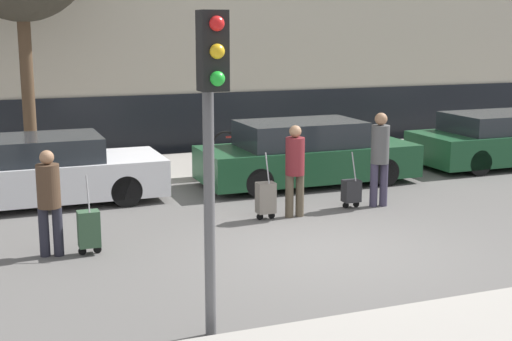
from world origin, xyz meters
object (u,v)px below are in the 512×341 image
(trolley_left, at_px, (89,229))
(pedestrian_center, at_px, (295,165))
(parked_car_2, at_px, (502,140))
(traffic_light, at_px, (211,110))
(trolley_right, at_px, (351,191))
(trolley_center, at_px, (266,198))
(pedestrian_right, at_px, (380,153))
(parked_car_1, at_px, (306,154))
(parked_car_0, at_px, (43,172))
(parked_bicycle, at_px, (245,143))
(pedestrian_left, at_px, (49,197))

(trolley_left, relative_size, pedestrian_center, 0.73)
(trolley_left, bearing_deg, pedestrian_center, 13.03)
(parked_car_2, relative_size, trolley_left, 3.74)
(trolley_left, relative_size, traffic_light, 0.34)
(parked_car_2, xyz_separation_m, trolley_right, (-5.53, -2.45, -0.30))
(pedestrian_center, relative_size, trolley_right, 1.54)
(trolley_center, bearing_deg, trolley_left, -164.53)
(trolley_center, distance_m, pedestrian_right, 2.44)
(parked_car_2, bearing_deg, trolley_center, -160.23)
(parked_car_1, height_order, trolley_right, parked_car_1)
(trolley_left, xyz_separation_m, trolley_right, (5.01, 1.07, -0.07))
(parked_car_0, distance_m, parked_bicycle, 5.67)
(trolley_right, bearing_deg, pedestrian_center, -170.88)
(parked_car_1, height_order, parked_bicycle, parked_car_1)
(parked_car_0, height_order, parked_car_1, parked_car_1)
(pedestrian_left, bearing_deg, trolley_center, -155.68)
(parked_car_0, relative_size, trolley_left, 3.72)
(pedestrian_right, height_order, parked_bicycle, pedestrian_right)
(pedestrian_center, bearing_deg, pedestrian_right, 5.98)
(trolley_left, bearing_deg, traffic_light, -76.74)
(parked_car_1, xyz_separation_m, pedestrian_left, (-5.64, -3.17, 0.25))
(parked_car_2, relative_size, trolley_right, 4.21)
(parked_car_1, bearing_deg, pedestrian_left, -150.62)
(trolley_left, height_order, trolley_right, trolley_left)
(parked_car_1, height_order, pedestrian_left, pedestrian_left)
(parked_car_2, bearing_deg, parked_bicycle, 156.39)
(parked_car_1, xyz_separation_m, pedestrian_center, (-1.35, -2.43, 0.29))
(trolley_right, bearing_deg, parked_bicycle, 93.37)
(pedestrian_center, relative_size, parked_bicycle, 0.94)
(parked_car_0, relative_size, parked_car_1, 0.96)
(parked_car_2, xyz_separation_m, pedestrian_left, (-11.08, -3.40, 0.28))
(trolley_center, relative_size, trolley_right, 1.12)
(pedestrian_left, xyz_separation_m, pedestrian_center, (4.29, 0.75, 0.04))
(traffic_light, bearing_deg, parked_car_0, 99.54)
(parked_car_1, bearing_deg, parked_car_0, 177.50)
(parked_car_1, xyz_separation_m, pedestrian_right, (0.46, -2.30, 0.37))
(parked_bicycle, bearing_deg, traffic_light, -112.08)
(parked_bicycle, bearing_deg, pedestrian_center, -100.52)
(parked_car_0, distance_m, pedestrian_center, 4.91)
(traffic_light, bearing_deg, pedestrian_center, 56.33)
(parked_car_1, xyz_separation_m, trolley_left, (-5.10, -3.30, -0.26))
(parked_car_1, distance_m, pedestrian_left, 6.47)
(pedestrian_right, relative_size, trolley_right, 1.67)
(trolley_left, distance_m, trolley_center, 3.32)
(pedestrian_center, bearing_deg, trolley_left, -165.06)
(pedestrian_right, relative_size, parked_bicycle, 1.01)
(pedestrian_left, relative_size, trolley_right, 1.49)
(parked_bicycle, bearing_deg, trolley_center, -106.30)
(trolley_left, xyz_separation_m, parked_bicycle, (4.72, 6.07, 0.10))
(trolley_right, height_order, parked_bicycle, parked_bicycle)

